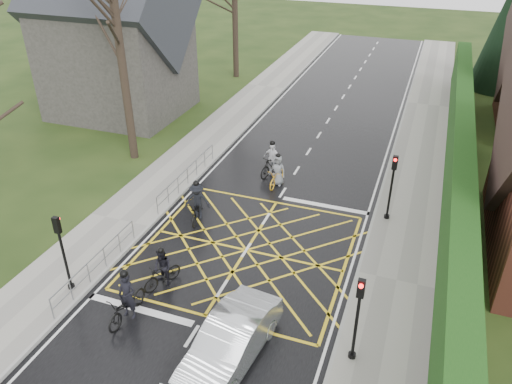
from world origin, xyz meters
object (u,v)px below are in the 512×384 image
Objects in this scene: cyclist_back at (162,271)px; car at (230,342)px; cyclist_front at (272,163)px; cyclist_lead at (277,174)px; cyclist_rear at (127,303)px; cyclist_mid at (197,205)px.

cyclist_back is 4.39m from car.
cyclist_back is at bearing -79.11° from cyclist_front.
cyclist_lead is (0.61, -0.93, -0.11)m from cyclist_front.
cyclist_rear is 1.03× the size of cyclist_front.
car is (4.47, -6.94, 0.04)m from cyclist_mid.
cyclist_rear is 10.78m from cyclist_lead.
cyclist_front reaches higher than cyclist_mid.
car is (2.67, -12.06, 0.03)m from cyclist_front.
cyclist_mid is 1.04× the size of cyclist_front.
cyclist_lead is 11.32m from car.
cyclist_back is 0.38× the size of car.
cyclist_lead is at bearing 107.20° from car.
cyclist_rear is 1.14× the size of cyclist_lead.
cyclist_front is (1.30, 11.54, 0.07)m from cyclist_rear.
cyclist_lead is at bearing 82.40° from cyclist_rear.
cyclist_rear reaches higher than cyclist_mid.
cyclist_front is 1.12m from cyclist_lead.
cyclist_rear is 0.99× the size of cyclist_mid.
cyclist_front is (1.80, 5.12, 0.01)m from cyclist_mid.
cyclist_mid is at bearing -116.16° from cyclist_lead.
cyclist_front is at bearing 109.18° from car.
cyclist_back is 0.95× the size of cyclist_lead.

